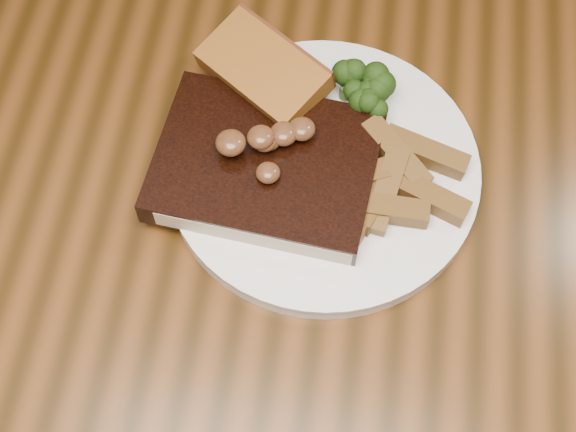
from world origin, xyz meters
name	(u,v)px	position (x,y,z in m)	size (l,w,h in m)	color
dining_table	(270,293)	(0.00, 0.00, 0.66)	(1.60, 0.90, 0.75)	#4C290F
plate	(323,170)	(0.04, 0.08, 0.76)	(0.27, 0.27, 0.01)	silver
steak	(266,165)	(-0.01, 0.07, 0.78)	(0.18, 0.14, 0.03)	black
steak_bone	(254,233)	(-0.01, 0.00, 0.77)	(0.16, 0.02, 0.02)	#B7A98E
mushroom_pile	(267,137)	(-0.01, 0.08, 0.80)	(0.07, 0.07, 0.03)	#58321B
garlic_bread	(264,84)	(-0.03, 0.15, 0.77)	(0.11, 0.06, 0.02)	#8F571A
potato_wedges	(382,182)	(0.09, 0.06, 0.77)	(0.09, 0.09, 0.02)	brown
broccoli_cluster	(376,89)	(0.07, 0.15, 0.78)	(0.07, 0.07, 0.04)	#1B340B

